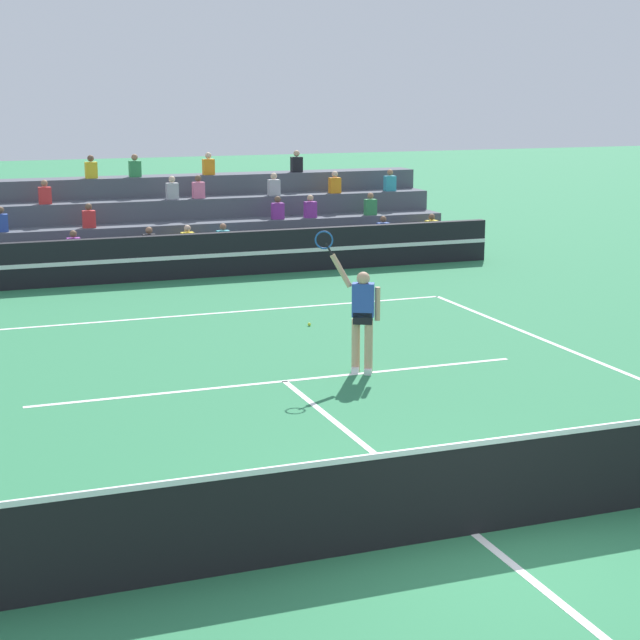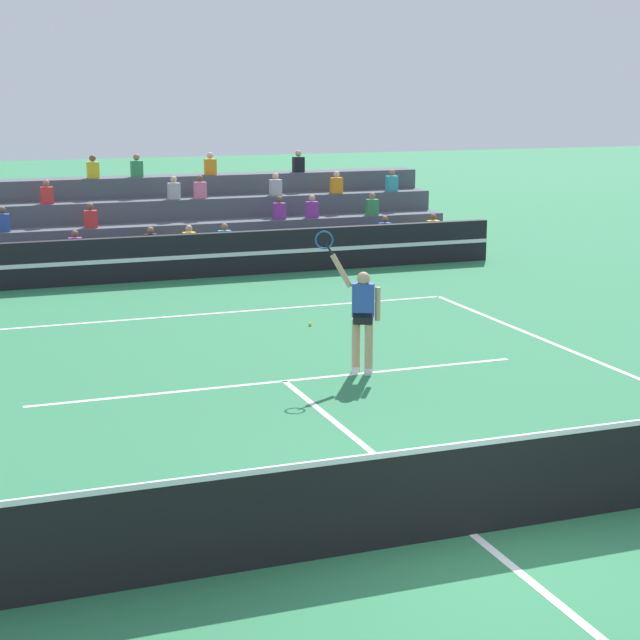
% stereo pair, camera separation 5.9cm
% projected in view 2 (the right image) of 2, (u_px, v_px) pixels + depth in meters
% --- Properties ---
extents(ground_plane, '(120.00, 120.00, 0.00)m').
position_uv_depth(ground_plane, '(473.00, 534.00, 11.48)').
color(ground_plane, '#2D7A4C').
extents(court_lines, '(11.10, 23.90, 0.01)m').
position_uv_depth(court_lines, '(473.00, 534.00, 11.48)').
color(court_lines, white).
rests_on(court_lines, ground).
extents(tennis_net, '(12.00, 0.10, 1.10)m').
position_uv_depth(tennis_net, '(474.00, 487.00, 11.36)').
color(tennis_net, black).
rests_on(tennis_net, ground).
extents(sponsor_banner_wall, '(18.00, 0.26, 1.10)m').
position_uv_depth(sponsor_banner_wall, '(159.00, 258.00, 26.17)').
color(sponsor_banner_wall, black).
rests_on(sponsor_banner_wall, ground).
extents(bleacher_stand, '(17.21, 3.80, 2.83)m').
position_uv_depth(bleacher_stand, '(135.00, 230.00, 29.01)').
color(bleacher_stand, '#4C515B').
rests_on(bleacher_stand, ground).
extents(tennis_player, '(1.03, 0.64, 2.44)m').
position_uv_depth(tennis_player, '(362.00, 315.00, 17.69)').
color(tennis_player, tan).
rests_on(tennis_player, ground).
extents(tennis_ball, '(0.07, 0.07, 0.07)m').
position_uv_depth(tennis_ball, '(310.00, 324.00, 21.31)').
color(tennis_ball, '#C6DB33').
rests_on(tennis_ball, ground).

